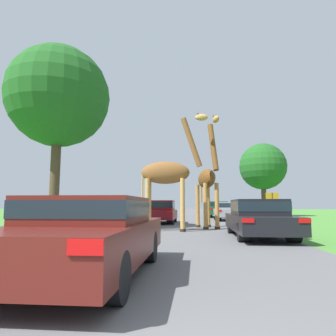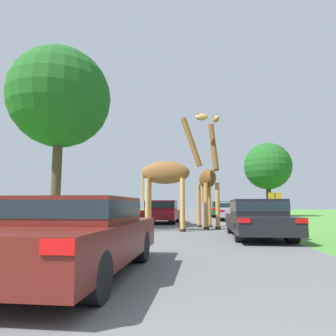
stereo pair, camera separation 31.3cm
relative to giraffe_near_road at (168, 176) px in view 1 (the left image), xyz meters
The scene contains 12 objects.
road 18.21m from the giraffe_near_road, 88.65° to the left, with size 7.67×120.00×0.00m.
giraffe_near_road is the anchor object (origin of this frame).
giraffe_companion 2.36m from the giraffe_near_road, 41.83° to the left, with size 1.15×2.82×5.19m.
car_lead_maroon 8.38m from the giraffe_near_road, 93.39° to the right, with size 1.78×4.21×1.22m.
car_queue_right 16.07m from the giraffe_near_road, 99.07° to the left, with size 1.79×4.65×1.32m.
car_queue_left 5.88m from the giraffe_near_road, 100.70° to the left, with size 1.97×4.13×1.37m.
car_far_ahead 15.56m from the giraffe_near_road, 78.14° to the left, with size 1.89×4.79×1.42m.
car_verge_right 9.97m from the giraffe_near_road, 69.53° to the left, with size 1.76×4.02×1.30m.
car_rear_follower 4.31m from the giraffe_near_road, 33.04° to the right, with size 1.80×4.66×1.29m.
tree_left_edge 19.69m from the giraffe_near_road, 65.92° to the left, with size 4.66×4.66×7.29m.
tree_centre_back 6.55m from the giraffe_near_road, behind, with size 4.81×4.81×8.65m.
sign_post 7.21m from the giraffe_near_road, 39.64° to the left, with size 0.70×0.08×1.79m.
Camera 1 is at (0.77, -0.90, 1.10)m, focal length 32.00 mm.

